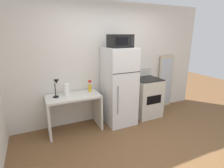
% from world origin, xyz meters
% --- Properties ---
extents(ground_plane, '(12.00, 12.00, 0.00)m').
position_xyz_m(ground_plane, '(0.00, 0.00, 0.00)').
color(ground_plane, brown).
extents(wall_back_white, '(5.00, 0.10, 2.60)m').
position_xyz_m(wall_back_white, '(0.00, 1.70, 1.30)').
color(wall_back_white, silver).
rests_on(wall_back_white, ground).
extents(desk, '(1.05, 0.54, 0.75)m').
position_xyz_m(desk, '(-0.92, 1.36, 0.51)').
color(desk, silver).
rests_on(desk, ground).
extents(desk_lamp, '(0.14, 0.12, 0.35)m').
position_xyz_m(desk_lamp, '(-1.22, 1.38, 0.99)').
color(desk_lamp, black).
rests_on(desk_lamp, desk).
extents(paper_towel_roll, '(0.11, 0.11, 0.24)m').
position_xyz_m(paper_towel_roll, '(-1.03, 1.42, 0.87)').
color(paper_towel_roll, white).
rests_on(paper_towel_roll, desk).
extents(spray_bottle, '(0.06, 0.06, 0.25)m').
position_xyz_m(spray_bottle, '(-0.54, 1.45, 0.85)').
color(spray_bottle, yellow).
rests_on(spray_bottle, desk).
extents(refrigerator, '(0.62, 0.68, 1.66)m').
position_xyz_m(refrigerator, '(0.08, 1.30, 0.83)').
color(refrigerator, white).
rests_on(refrigerator, ground).
extents(microwave, '(0.46, 0.35, 0.26)m').
position_xyz_m(microwave, '(0.08, 1.28, 1.79)').
color(microwave, black).
rests_on(microwave, refrigerator).
extents(oven_range, '(0.61, 0.61, 1.10)m').
position_xyz_m(oven_range, '(0.83, 1.33, 0.47)').
color(oven_range, beige).
rests_on(oven_range, ground).
extents(leaning_mirror, '(0.44, 0.03, 1.40)m').
position_xyz_m(leaning_mirror, '(1.62, 1.59, 0.70)').
color(leaning_mirror, '#C6B793').
rests_on(leaning_mirror, ground).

